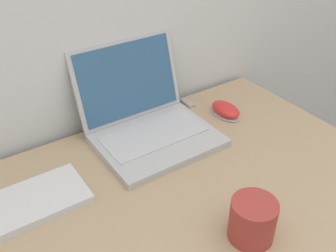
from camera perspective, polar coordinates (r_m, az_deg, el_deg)
The scene contains 4 objects.
laptop at distance 1.10m, azimuth -3.12°, elevation 1.13°, with size 0.32×0.32×0.24m.
drink_cup at distance 0.83m, azimuth 12.17°, elevation -13.12°, with size 0.10×0.10×0.09m.
computer_mouse at distance 1.22m, azimuth 8.36°, elevation 2.33°, with size 0.07×0.11×0.03m.
usb_stick at distance 1.27m, azimuth 2.77°, elevation 3.40°, with size 0.02×0.06×0.01m.
Camera 1 is at (-0.40, -0.23, 1.40)m, focal length 42.00 mm.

